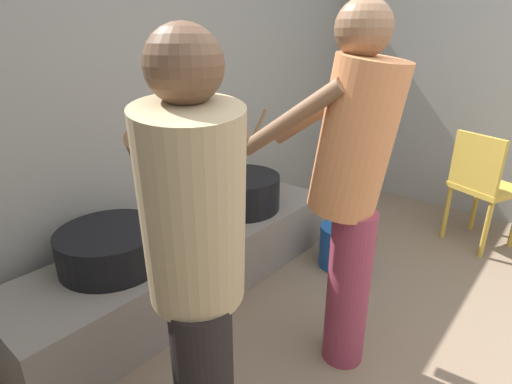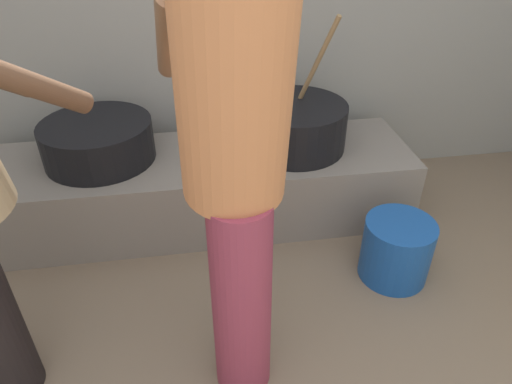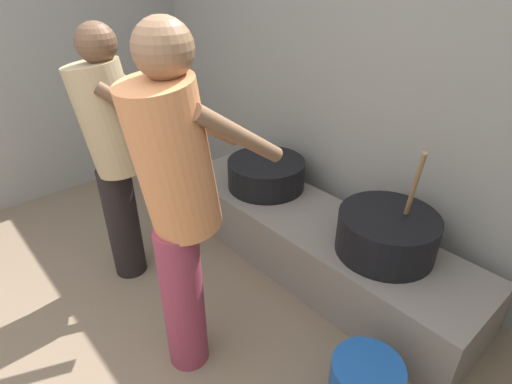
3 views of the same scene
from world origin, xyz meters
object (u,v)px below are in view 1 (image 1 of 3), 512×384
at_px(cooking_pot_secondary, 112,247).
at_px(chair_yellow, 482,184).
at_px(cooking_pot_main, 241,192).
at_px(cook_in_orange_shirt, 351,178).
at_px(cook_in_tan_shirt, 196,261).
at_px(bucket_blue_plastic, 342,246).

relative_size(cooking_pot_secondary, chair_yellow, 0.62).
distance_m(cooking_pot_main, cook_in_orange_shirt, 1.19).
xyz_separation_m(cook_in_tan_shirt, bucket_blue_plastic, (1.59, 0.31, -0.74)).
xyz_separation_m(cooking_pot_main, cook_in_tan_shirt, (-1.24, -0.94, 0.38)).
height_order(cooking_pot_secondary, chair_yellow, chair_yellow).
distance_m(cook_in_tan_shirt, cook_in_orange_shirt, 0.83).
bearing_deg(cooking_pot_secondary, chair_yellow, -28.98).
height_order(cooking_pot_main, cook_in_tan_shirt, cook_in_tan_shirt).
bearing_deg(bucket_blue_plastic, cooking_pot_secondary, 154.50).
relative_size(cooking_pot_main, cook_in_orange_shirt, 0.42).
xyz_separation_m(cooking_pot_secondary, cook_in_tan_shirt, (-0.24, -0.96, 0.40)).
bearing_deg(cook_in_orange_shirt, cooking_pot_secondary, 118.99).
distance_m(cooking_pot_secondary, chair_yellow, 2.62).
height_order(cooking_pot_main, chair_yellow, cooking_pot_main).
bearing_deg(cook_in_orange_shirt, cooking_pot_main, 67.87).
bearing_deg(cook_in_tan_shirt, cooking_pot_main, 37.32).
xyz_separation_m(cooking_pot_main, cooking_pot_secondary, (-1.00, 0.02, -0.02)).
bearing_deg(cooking_pot_secondary, bucket_blue_plastic, -25.50).
height_order(cooking_pot_secondary, cook_in_orange_shirt, cook_in_orange_shirt).
relative_size(cooking_pot_secondary, bucket_blue_plastic, 1.72).
bearing_deg(cook_in_orange_shirt, bucket_blue_plastic, 27.14).
height_order(cooking_pot_main, bucket_blue_plastic, cooking_pot_main).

